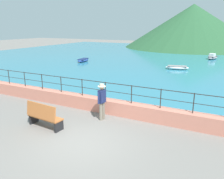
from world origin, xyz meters
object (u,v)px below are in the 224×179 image
(boat_0, at_px, (83,60))
(boat_2, at_px, (213,57))
(bench_main, at_px, (44,116))
(person_walking, at_px, (102,100))
(boat_1, at_px, (177,67))

(boat_0, xyz_separation_m, boat_2, (14.06, 9.67, 0.07))
(bench_main, distance_m, boat_2, 26.58)
(bench_main, height_order, boat_0, bench_main)
(person_walking, xyz_separation_m, boat_1, (0.49, 14.54, -0.72))
(boat_0, height_order, boat_1, same)
(boat_0, height_order, boat_2, boat_2)
(boat_1, xyz_separation_m, boat_2, (2.64, 9.65, 0.07))
(bench_main, xyz_separation_m, person_walking, (1.81, 1.93, 0.42))
(boat_0, xyz_separation_m, boat_1, (11.41, 0.02, 0.00))
(boat_2, bearing_deg, bench_main, -100.73)
(person_walking, bearing_deg, boat_1, 88.06)
(bench_main, height_order, boat_1, bench_main)
(boat_2, bearing_deg, boat_1, -105.32)
(bench_main, xyz_separation_m, boat_1, (2.30, 16.47, -0.30))
(person_walking, relative_size, boat_2, 0.71)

